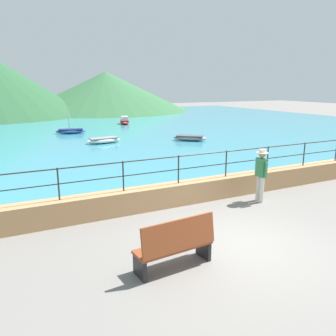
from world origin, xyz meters
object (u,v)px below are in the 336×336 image
at_px(person_walking, 261,173).
at_px(boat_4, 190,138).
at_px(bench_main, 176,244).
at_px(boat_3, 104,140).
at_px(boat_0, 71,131).
at_px(boat_2, 125,121).

bearing_deg(person_walking, boat_4, 70.60).
bearing_deg(bench_main, boat_3, 79.15).
distance_m(boat_0, boat_3, 5.68).
relative_size(bench_main, boat_3, 0.73).
height_order(boat_0, boat_4, boat_0).
xyz_separation_m(boat_0, boat_2, (6.06, 4.59, 0.06)).
xyz_separation_m(bench_main, boat_3, (3.05, 15.90, -0.30)).
height_order(bench_main, boat_3, bench_main).
height_order(person_walking, boat_0, boat_0).
xyz_separation_m(bench_main, boat_4, (8.60, 14.27, -0.30)).
relative_size(boat_3, boat_4, 1.02).
bearing_deg(bench_main, boat_4, 58.94).
height_order(person_walking, boat_4, person_walking).
distance_m(person_walking, boat_0, 19.12).
bearing_deg(boat_4, boat_0, 132.43).
distance_m(bench_main, boat_2, 27.30).
bearing_deg(boat_4, boat_3, 163.63).
distance_m(boat_2, boat_3, 11.35).
xyz_separation_m(boat_3, boat_4, (5.55, -1.63, 0.00)).
bearing_deg(boat_2, person_walking, -98.69).
relative_size(person_walking, boat_3, 0.73).
xyz_separation_m(bench_main, person_walking, (4.47, 2.54, 0.42)).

